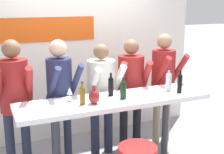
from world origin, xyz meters
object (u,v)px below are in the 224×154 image
(wine_glass_0, at_px, (179,80))
(wine_glass_1, at_px, (69,91))
(person_center_left, at_px, (102,88))
(wine_bottle_0, at_px, (82,94))
(person_center, at_px, (131,83))
(wine_bottle_1, at_px, (169,81))
(decorative_vase, at_px, (94,96))
(wine_bottle_2, at_px, (111,85))
(wine_bottle_3, at_px, (180,82))
(wine_bottle_4, at_px, (123,89))
(person_center_right, at_px, (164,77))
(tasting_table, at_px, (115,110))
(person_left, at_px, (60,89))
(person_far_left, at_px, (14,93))

(wine_glass_0, bearing_deg, wine_glass_1, 176.54)
(person_center_left, distance_m, wine_bottle_0, 0.81)
(person_center, bearing_deg, wine_bottle_1, -54.03)
(wine_bottle_1, distance_m, decorative_vase, 1.10)
(wine_bottle_1, bearing_deg, wine_glass_1, 176.06)
(wine_bottle_0, bearing_deg, wine_bottle_2, 23.92)
(wine_bottle_3, distance_m, wine_bottle_4, 0.79)
(person_center_right, xyz_separation_m, wine_bottle_2, (-1.05, -0.43, 0.09))
(wine_glass_1, xyz_separation_m, decorative_vase, (0.24, -0.20, -0.04))
(wine_bottle_3, xyz_separation_m, wine_glass_1, (-1.41, 0.22, -0.01))
(person_center_right, bearing_deg, tasting_table, -158.58)
(wine_glass_1, bearing_deg, person_left, 92.53)
(person_center_right, height_order, wine_bottle_3, person_center_right)
(tasting_table, relative_size, wine_bottle_2, 8.20)
(person_center, xyz_separation_m, wine_glass_0, (0.43, -0.57, 0.13))
(person_center_right, distance_m, wine_bottle_3, 0.70)
(person_center_right, relative_size, wine_bottle_2, 5.82)
(wine_bottle_4, bearing_deg, wine_bottle_0, -178.38)
(person_left, bearing_deg, person_far_left, 163.77)
(tasting_table, relative_size, person_center_left, 1.49)
(wine_bottle_1, distance_m, wine_bottle_3, 0.16)
(wine_bottle_4, xyz_separation_m, wine_glass_0, (0.87, 0.07, -0.00))
(person_center, bearing_deg, wine_bottle_3, -52.37)
(person_center, distance_m, wine_bottle_0, 1.17)
(person_center, relative_size, wine_bottle_3, 5.34)
(person_center_right, bearing_deg, wine_bottle_2, -164.30)
(person_far_left, distance_m, wine_bottle_4, 1.36)
(person_left, relative_size, person_center_right, 1.00)
(wine_bottle_0, height_order, decorative_vase, wine_bottle_0)
(person_left, bearing_deg, wine_bottle_0, -89.97)
(wine_bottle_4, bearing_deg, tasting_table, 148.84)
(wine_bottle_1, xyz_separation_m, wine_bottle_3, (0.09, -0.13, -0.00))
(person_left, relative_size, wine_bottle_3, 5.53)
(wine_glass_1, bearing_deg, wine_bottle_1, -3.94)
(person_center, relative_size, decorative_vase, 7.53)
(person_center_left, bearing_deg, decorative_vase, -122.93)
(person_center, distance_m, wine_bottle_2, 0.71)
(person_left, bearing_deg, wine_bottle_4, -52.47)
(wine_bottle_1, xyz_separation_m, wine_glass_1, (-1.33, 0.09, -0.01))
(wine_bottle_2, bearing_deg, tasting_table, -90.63)
(person_left, height_order, wine_bottle_4, person_left)
(person_center, relative_size, person_center_right, 0.96)
(person_left, bearing_deg, tasting_table, -53.75)
(wine_bottle_2, xyz_separation_m, decorative_vase, (-0.31, -0.22, -0.05))
(person_center_left, xyz_separation_m, wine_bottle_3, (0.82, -0.67, 0.17))
(wine_bottle_2, xyz_separation_m, wine_bottle_4, (0.09, -0.18, -0.01))
(person_far_left, distance_m, person_center, 1.65)
(wine_bottle_4, relative_size, wine_glass_1, 1.51)
(wine_bottle_0, height_order, wine_bottle_4, wine_bottle_0)
(wine_glass_1, distance_m, decorative_vase, 0.31)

